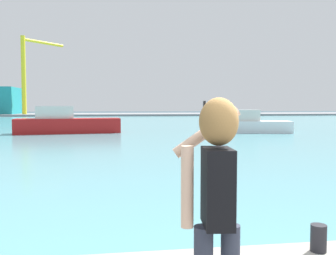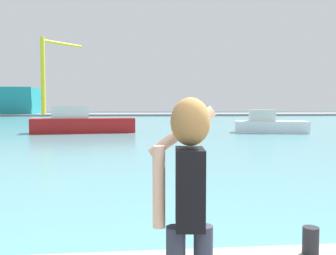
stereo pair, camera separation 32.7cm
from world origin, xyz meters
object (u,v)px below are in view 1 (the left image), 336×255
object	(u,v)px
person_photographer	(216,192)
boat_moored	(66,123)
harbor_bollard	(318,238)
boat_moored_2	(253,124)
port_crane	(29,67)

from	to	relation	value
person_photographer	boat_moored	size ratio (longest dim) A/B	0.20
harbor_bollard	boat_moored_2	distance (m)	28.62
harbor_bollard	boat_moored	xyz separation A→B (m)	(-6.43, 28.25, 0.06)
person_photographer	harbor_bollard	bearing A→B (deg)	-44.10
harbor_bollard	port_crane	xyz separation A→B (m)	(-21.93, 85.50, 10.51)
harbor_bollard	boat_moored_2	size ratio (longest dim) A/B	0.05
harbor_bollard	boat_moored_2	bearing A→B (deg)	70.20
boat_moored_2	harbor_bollard	bearing A→B (deg)	-96.60
person_photographer	boat_moored	xyz separation A→B (m)	(-4.82, 29.60, -0.85)
boat_moored	person_photographer	bearing A→B (deg)	-87.89
person_photographer	port_crane	size ratio (longest dim) A/B	0.10
person_photographer	boat_moored_2	size ratio (longest dim) A/B	0.27
person_photographer	boat_moored	bearing A→B (deg)	15.06
port_crane	person_photographer	bearing A→B (deg)	-76.83
boat_moored_2	port_crane	size ratio (longest dim) A/B	0.36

